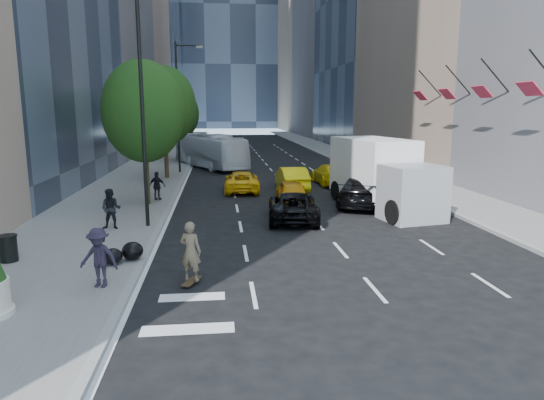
{
  "coord_description": "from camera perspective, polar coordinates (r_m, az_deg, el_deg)",
  "views": [
    {
      "loc": [
        -3.38,
        -16.81,
        5.13
      ],
      "look_at": [
        -1.35,
        1.73,
        1.6
      ],
      "focal_mm": 32.0,
      "sensor_mm": 36.0,
      "label": 1
    }
  ],
  "objects": [
    {
      "name": "taxi_d",
      "position": [
        33.48,
        6.9,
        3.05
      ],
      "size": [
        2.15,
        4.92,
        1.41
      ],
      "primitive_type": "imported",
      "rotation": [
        0.0,
        0.0,
        3.18
      ],
      "color": "yellow",
      "rests_on": "ground"
    },
    {
      "name": "pedestrian_c",
      "position": [
        14.54,
        -19.7,
        -6.41
      ],
      "size": [
        1.23,
        0.89,
        1.71
      ],
      "primitive_type": "imported",
      "rotation": [
        0.0,
        0.0,
        -0.25
      ],
      "color": "#251E2D",
      "rests_on": "sidewalk_left"
    },
    {
      "name": "tree_far",
      "position": [
        48.97,
        -10.89,
        9.94
      ],
      "size": [
        3.9,
        3.9,
        6.92
      ],
      "color": "black",
      "rests_on": "sidewalk_left"
    },
    {
      "name": "taxi_c",
      "position": [
        30.44,
        -3.58,
        2.21
      ],
      "size": [
        2.25,
        4.64,
        1.27
      ],
      "primitive_type": "imported",
      "rotation": [
        0.0,
        0.0,
        3.11
      ],
      "color": "yellow",
      "rests_on": "ground"
    },
    {
      "name": "black_sedan_lincoln",
      "position": [
        22.52,
        2.45,
        -0.73
      ],
      "size": [
        2.69,
        4.98,
        1.33
      ],
      "primitive_type": "imported",
      "rotation": [
        0.0,
        0.0,
        3.04
      ],
      "color": "black",
      "rests_on": "ground"
    },
    {
      "name": "tree_near",
      "position": [
        26.09,
        -14.9,
        10.01
      ],
      "size": [
        4.2,
        4.2,
        7.46
      ],
      "color": "black",
      "rests_on": "sidewalk_left"
    },
    {
      "name": "skateboarder",
      "position": [
        14.47,
        -9.54,
        -6.44
      ],
      "size": [
        0.77,
        0.65,
        1.79
      ],
      "primitive_type": "imported",
      "rotation": [
        0.0,
        0.0,
        2.75
      ],
      "color": "brown",
      "rests_on": "ground"
    },
    {
      "name": "traffic_signal",
      "position": [
        56.9,
        -9.43,
        9.68
      ],
      "size": [
        2.48,
        0.53,
        5.2
      ],
      "color": "black",
      "rests_on": "sidewalk_left"
    },
    {
      "name": "sidewalk_right",
      "position": [
        48.95,
        9.68,
        4.64
      ],
      "size": [
        4.0,
        120.0,
        0.15
      ],
      "primitive_type": "cube",
      "color": "slate",
      "rests_on": "ground"
    },
    {
      "name": "city_bus",
      "position": [
        43.08,
        -7.33,
        5.75
      ],
      "size": [
        6.66,
        10.57,
        2.93
      ],
      "primitive_type": "imported",
      "rotation": [
        0.0,
        0.0,
        0.43
      ],
      "color": "white",
      "rests_on": "ground"
    },
    {
      "name": "lamp_far",
      "position": [
        38.93,
        -10.8,
        11.54
      ],
      "size": [
        2.13,
        0.22,
        10.0
      ],
      "color": "black",
      "rests_on": "sidewalk_left"
    },
    {
      "name": "pedestrian_b",
      "position": [
        27.4,
        -13.35,
        1.62
      ],
      "size": [
        0.99,
        0.65,
        1.57
      ],
      "primitive_type": "imported",
      "rotation": [
        0.0,
        0.0,
        2.83
      ],
      "color": "black",
      "rests_on": "sidewalk_left"
    },
    {
      "name": "tree_mid",
      "position": [
        36.02,
        -12.56,
        10.76
      ],
      "size": [
        4.5,
        4.5,
        7.99
      ],
      "color": "black",
      "rests_on": "sidewalk_left"
    },
    {
      "name": "ground",
      "position": [
        17.9,
        4.93,
        -5.98
      ],
      "size": [
        160.0,
        160.0,
        0.0
      ],
      "primitive_type": "plane",
      "color": "black",
      "rests_on": "ground"
    },
    {
      "name": "box_truck",
      "position": [
        25.52,
        12.84,
        2.99
      ],
      "size": [
        4.05,
        7.85,
        3.57
      ],
      "rotation": [
        0.0,
        0.0,
        0.19
      ],
      "color": "white",
      "rests_on": "ground"
    },
    {
      "name": "trash_can",
      "position": [
        18.25,
        -28.61,
        -5.07
      ],
      "size": [
        0.57,
        0.57,
        0.85
      ],
      "primitive_type": "cylinder",
      "color": "black",
      "rests_on": "sidewalk_left"
    },
    {
      "name": "garbage_bags",
      "position": [
        16.8,
        -16.94,
        -5.99
      ],
      "size": [
        1.22,
        1.17,
        0.6
      ],
      "color": "black",
      "rests_on": "sidewalk_left"
    },
    {
      "name": "taxi_b",
      "position": [
        30.89,
        2.34,
        2.56
      ],
      "size": [
        1.68,
        4.58,
        1.5
      ],
      "primitive_type": "imported",
      "rotation": [
        0.0,
        0.0,
        3.16
      ],
      "color": "yellow",
      "rests_on": "ground"
    },
    {
      "name": "taxi_a",
      "position": [
        26.47,
        2.27,
        0.99
      ],
      "size": [
        1.74,
        3.95,
        1.32
      ],
      "primitive_type": "imported",
      "rotation": [
        0.0,
        0.0,
        3.09
      ],
      "color": "orange",
      "rests_on": "ground"
    },
    {
      "name": "tower_right_far",
      "position": [
        119.25,
        6.53,
        20.25
      ],
      "size": [
        20.0,
        24.0,
        50.0
      ],
      "primitive_type": "cube",
      "color": "gray",
      "rests_on": "ground"
    },
    {
      "name": "lamp_near",
      "position": [
        21.03,
        -14.63,
        12.24
      ],
      "size": [
        2.13,
        0.22,
        10.0
      ],
      "color": "black",
      "rests_on": "sidewalk_left"
    },
    {
      "name": "pedestrian_a",
      "position": [
        21.29,
        -18.41,
        -1.01
      ],
      "size": [
        0.88,
        0.71,
        1.71
      ],
      "primitive_type": "imported",
      "rotation": [
        0.0,
        0.0,
        -0.07
      ],
      "color": "black",
      "rests_on": "sidewalk_left"
    },
    {
      "name": "sidewalk_left",
      "position": [
        47.42,
        -13.06,
        4.32
      ],
      "size": [
        6.0,
        120.0,
        0.15
      ],
      "primitive_type": "cube",
      "color": "slate",
      "rests_on": "ground"
    },
    {
      "name": "black_sedan_mercedes",
      "position": [
        26.31,
        10.59,
        1.04
      ],
      "size": [
        4.2,
        5.89,
        1.58
      ],
      "primitive_type": "imported",
      "rotation": [
        0.0,
        0.0,
        2.74
      ],
      "color": "black",
      "rests_on": "ground"
    },
    {
      "name": "facade_flags",
      "position": [
        30.28,
        21.84,
        11.97
      ],
      "size": [
        1.85,
        13.3,
        2.05
      ],
      "color": "black",
      "rests_on": "ground"
    }
  ]
}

